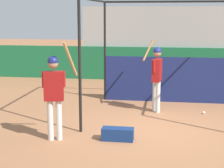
# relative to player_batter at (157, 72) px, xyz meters

# --- Properties ---
(ground_plane) EXTENTS (60.00, 60.00, 0.00)m
(ground_plane) POSITION_rel_player_batter_xyz_m (-0.04, -1.73, -1.13)
(ground_plane) COLOR #9E6642
(outfield_wall) EXTENTS (24.00, 0.12, 1.39)m
(outfield_wall) POSITION_rel_player_batter_xyz_m (-0.04, 4.99, -0.43)
(outfield_wall) COLOR #196038
(outfield_wall) RESTS_ON ground
(bleacher_section) EXTENTS (6.50, 3.20, 3.07)m
(bleacher_section) POSITION_rel_player_batter_xyz_m (-0.04, 6.65, 0.40)
(bleacher_section) COLOR #9E9E99
(bleacher_section) RESTS_ON ground
(batting_cage) EXTENTS (4.24, 3.47, 3.14)m
(batting_cage) POSITION_rel_player_batter_xyz_m (0.39, 0.71, 0.14)
(batting_cage) COLOR black
(batting_cage) RESTS_ON ground
(player_batter) EXTENTS (0.56, 0.96, 2.00)m
(player_batter) POSITION_rel_player_batter_xyz_m (0.00, 0.00, 0.00)
(player_batter) COLOR silver
(player_batter) RESTS_ON ground
(player_waiting) EXTENTS (0.72, 0.58, 2.20)m
(player_waiting) POSITION_rel_player_batter_xyz_m (-2.11, -2.80, 0.02)
(player_waiting) COLOR silver
(player_waiting) RESTS_ON ground
(equipment_bag) EXTENTS (0.70, 0.28, 0.28)m
(equipment_bag) POSITION_rel_player_batter_xyz_m (-0.74, -2.62, -0.99)
(equipment_bag) COLOR navy
(equipment_bag) RESTS_ON ground
(baseball) EXTENTS (0.07, 0.07, 0.07)m
(baseball) POSITION_rel_player_batter_xyz_m (1.34, -0.08, -1.09)
(baseball) COLOR white
(baseball) RESTS_ON ground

